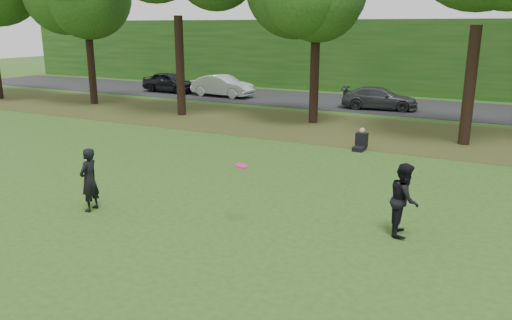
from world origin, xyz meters
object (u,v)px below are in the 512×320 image
Objects in this scene: player_right at (404,199)px; seated_person at (361,142)px; player_left at (89,180)px; frisbee at (241,166)px.

seated_person is (-3.02, 7.43, -0.52)m from player_right.
seated_person is at bearing 11.45° from player_right.
frisbee is at bearing 93.58° from player_left.
player_left is 4.61× the size of frisbee.
player_right is at bearing -66.70° from seated_person.
player_right is 8.04m from seated_person.
player_right is 3.75m from frisbee.
player_right is at bearing 19.80° from frisbee.
seated_person is (0.45, 8.68, -1.17)m from frisbee.
player_left is at bearing -167.94° from frisbee.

